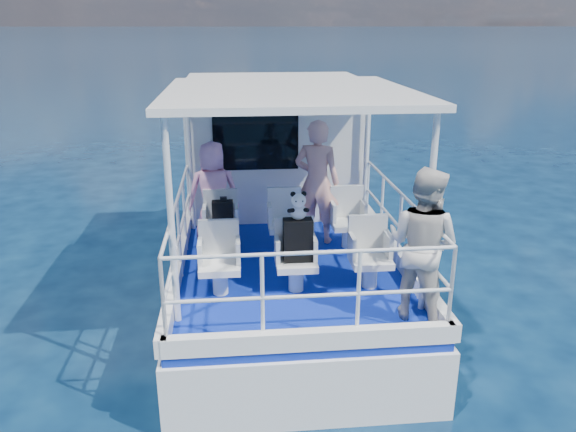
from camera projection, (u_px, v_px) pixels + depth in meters
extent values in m
plane|color=#061932|center=(287.00, 312.00, 8.08)|extent=(2000.00, 2000.00, 0.00)
cube|color=white|center=(281.00, 282.00, 9.02)|extent=(3.00, 7.00, 1.60)
cube|color=navy|center=(281.00, 233.00, 8.75)|extent=(2.90, 6.90, 0.10)
cube|color=white|center=(274.00, 143.00, 9.60)|extent=(2.85, 2.00, 2.20)
cube|color=white|center=(288.00, 92.00, 6.88)|extent=(3.00, 3.20, 0.08)
cylinder|color=white|center=(171.00, 224.00, 5.71)|extent=(0.07, 0.07, 2.20)
cylinder|color=white|center=(429.00, 216.00, 5.96)|extent=(0.07, 0.07, 2.20)
cylinder|color=white|center=(190.00, 160.00, 8.44)|extent=(0.07, 0.07, 2.20)
cylinder|color=white|center=(366.00, 156.00, 8.69)|extent=(0.07, 0.07, 2.20)
cube|color=silver|center=(222.00, 239.00, 7.83)|extent=(0.48, 0.46, 0.38)
cube|color=silver|center=(286.00, 236.00, 7.92)|extent=(0.48, 0.46, 0.38)
cube|color=silver|center=(348.00, 234.00, 8.00)|extent=(0.48, 0.46, 0.38)
cube|color=silver|center=(220.00, 278.00, 6.61)|extent=(0.48, 0.46, 0.38)
cube|color=silver|center=(296.00, 275.00, 6.69)|extent=(0.48, 0.46, 0.38)
cube|color=silver|center=(370.00, 272.00, 6.78)|extent=(0.48, 0.46, 0.38)
imported|color=pink|center=(214.00, 193.00, 7.99)|extent=(0.59, 0.45, 1.49)
imported|color=#E59F94|center=(317.00, 182.00, 8.02)|extent=(0.76, 0.63, 1.79)
imported|color=beige|center=(423.00, 245.00, 5.89)|extent=(1.02, 1.03, 1.67)
cube|color=black|center=(223.00, 214.00, 7.66)|extent=(0.29, 0.16, 0.38)
cube|color=black|center=(298.00, 240.00, 6.57)|extent=(0.34, 0.19, 0.51)
cube|color=black|center=(223.00, 199.00, 7.61)|extent=(0.09, 0.06, 0.06)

